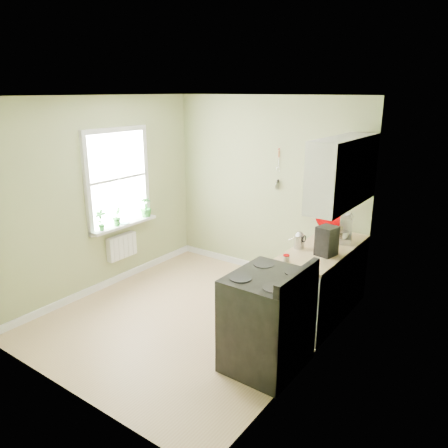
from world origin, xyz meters
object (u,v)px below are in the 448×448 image
Objects in this scene: stove at (267,321)px; stand_mixer at (345,230)px; kettle at (299,240)px; coffee_maker at (326,242)px.

stand_mixer is (0.13, 1.69, 0.55)m from stove.
kettle is 0.61× the size of coffee_maker.
kettle is at bearing -122.62° from stand_mixer.
stand_mixer is 0.67m from kettle.
kettle is at bearing 176.68° from coffee_maker.
stand_mixer is at bearing 89.92° from coffee_maker.
stove is at bearing -94.39° from stand_mixer.
stove reaches higher than kettle.
stove is at bearing -96.63° from coffee_maker.
stove is at bearing -78.60° from kettle.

